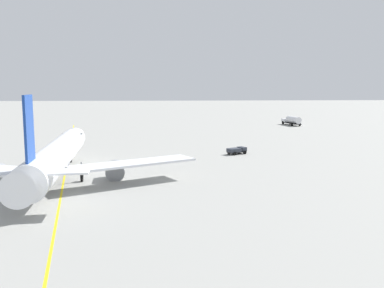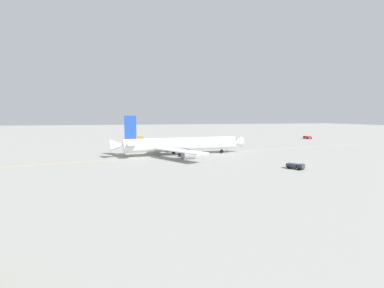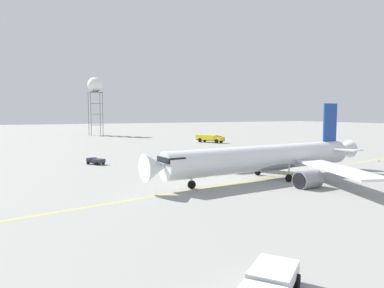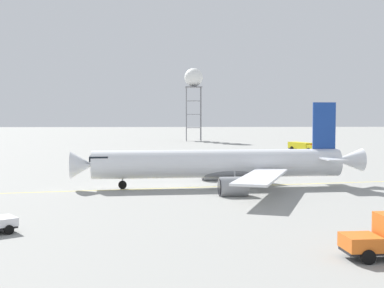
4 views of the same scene
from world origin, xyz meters
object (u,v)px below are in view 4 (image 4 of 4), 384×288
baggage_truck_truck (103,164)px  radar_tower (194,80)px  fire_tender_truck (303,146)px  airliner_main (222,165)px

baggage_truck_truck → radar_tower: radar_tower is taller
fire_tender_truck → baggage_truck_truck: 57.78m
airliner_main → radar_tower: 120.55m
fire_tender_truck → radar_tower: size_ratio=0.41×
airliner_main → baggage_truck_truck: (19.52, -27.33, -2.31)m
airliner_main → fire_tender_truck: bearing=-117.4°
radar_tower → airliner_main: bearing=89.8°
airliner_main → radar_tower: size_ratio=1.56×
baggage_truck_truck → airliner_main: bearing=-174.5°
fire_tender_truck → baggage_truck_truck: bearing=-75.1°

